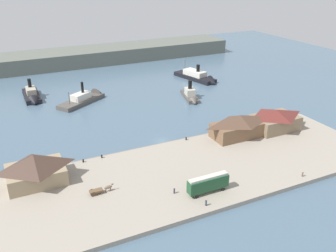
% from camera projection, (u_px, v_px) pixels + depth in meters
% --- Properties ---
extents(ground_plane, '(320.00, 320.00, 0.00)m').
position_uv_depth(ground_plane, '(161.00, 141.00, 119.56)').
color(ground_plane, slate).
extents(quay_promenade, '(110.00, 36.00, 1.20)m').
position_uv_depth(quay_promenade, '(195.00, 171.00, 101.18)').
color(quay_promenade, '#9E9384').
rests_on(quay_promenade, ground).
extents(seawall_edge, '(110.00, 0.80, 1.00)m').
position_uv_depth(seawall_edge, '(166.00, 144.00, 116.39)').
color(seawall_edge, gray).
rests_on(seawall_edge, ground).
extents(ferry_shed_east_terminal, '(14.35, 11.16, 7.71)m').
position_uv_depth(ferry_shed_east_terminal, '(35.00, 168.00, 93.38)').
color(ferry_shed_east_terminal, '#998466').
rests_on(ferry_shed_east_terminal, quay_promenade).
extents(ferry_shed_central_terminal, '(18.08, 8.65, 7.28)m').
position_uv_depth(ferry_shed_central_terminal, '(239.00, 126.00, 118.48)').
color(ferry_shed_central_terminal, brown).
rests_on(ferry_shed_central_terminal, quay_promenade).
extents(ferry_shed_customs_shed, '(14.97, 10.61, 6.97)m').
position_uv_depth(ferry_shed_customs_shed, '(275.00, 119.00, 123.65)').
color(ferry_shed_customs_shed, '#847056').
rests_on(ferry_shed_customs_shed, quay_promenade).
extents(street_tram, '(10.63, 2.39, 4.54)m').
position_uv_depth(street_tram, '(208.00, 183.00, 89.57)').
color(street_tram, '#1E4C2D').
rests_on(street_tram, quay_promenade).
extents(horse_cart, '(6.03, 1.64, 1.87)m').
position_uv_depth(horse_cart, '(100.00, 190.00, 89.98)').
color(horse_cart, brown).
rests_on(horse_cart, quay_promenade).
extents(pedestrian_standing_center, '(0.42, 0.42, 1.69)m').
position_uv_depth(pedestrian_standing_center, '(206.00, 203.00, 85.39)').
color(pedestrian_standing_center, '#33384C').
rests_on(pedestrian_standing_center, quay_promenade).
extents(pedestrian_walking_east, '(0.38, 0.38, 1.55)m').
position_uv_depth(pedestrian_walking_east, '(303.00, 174.00, 97.05)').
color(pedestrian_walking_east, '#6B5B4C').
rests_on(pedestrian_walking_east, quay_promenade).
extents(pedestrian_near_west_shed, '(0.40, 0.40, 1.61)m').
position_uv_depth(pedestrian_near_west_shed, '(174.00, 191.00, 89.94)').
color(pedestrian_near_west_shed, '#33384C').
rests_on(pedestrian_near_west_shed, quay_promenade).
extents(mooring_post_center_east, '(0.44, 0.44, 0.90)m').
position_uv_depth(mooring_post_center_east, '(83.00, 161.00, 104.11)').
color(mooring_post_center_east, black).
rests_on(mooring_post_center_east, quay_promenade).
extents(mooring_post_center_west, '(0.44, 0.44, 0.90)m').
position_uv_depth(mooring_post_center_west, '(102.00, 156.00, 106.47)').
color(mooring_post_center_west, black).
rests_on(mooring_post_center_west, quay_promenade).
extents(mooring_post_east, '(0.44, 0.44, 0.90)m').
position_uv_depth(mooring_post_east, '(186.00, 139.00, 117.23)').
color(mooring_post_east, black).
rests_on(mooring_post_east, quay_promenade).
extents(mooring_post_west, '(0.44, 0.44, 0.90)m').
position_uv_depth(mooring_post_west, '(293.00, 117.00, 134.09)').
color(mooring_post_west, black).
rests_on(mooring_post_west, quay_promenade).
extents(ferry_moored_west, '(23.00, 18.04, 10.68)m').
position_uv_depth(ferry_moored_west, '(87.00, 98.00, 153.59)').
color(ferry_moored_west, '#514C47').
rests_on(ferry_moored_west, ground).
extents(ferry_outer_harbor, '(6.30, 19.90, 9.81)m').
position_uv_depth(ferry_outer_harbor, '(32.00, 96.00, 154.89)').
color(ferry_outer_harbor, black).
rests_on(ferry_outer_harbor, ground).
extents(ferry_departing_north, '(8.52, 17.54, 8.99)m').
position_uv_depth(ferry_departing_north, '(191.00, 96.00, 155.38)').
color(ferry_departing_north, '#514C47').
rests_on(ferry_departing_north, ground).
extents(ferry_mid_harbor, '(12.65, 26.42, 10.54)m').
position_uv_depth(ferry_mid_harbor, '(199.00, 77.00, 180.31)').
color(ferry_mid_harbor, black).
rests_on(ferry_mid_harbor, ground).
extents(far_headland, '(180.00, 24.00, 8.00)m').
position_uv_depth(far_headland, '(79.00, 57.00, 208.64)').
color(far_headland, '#60665B').
rests_on(far_headland, ground).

